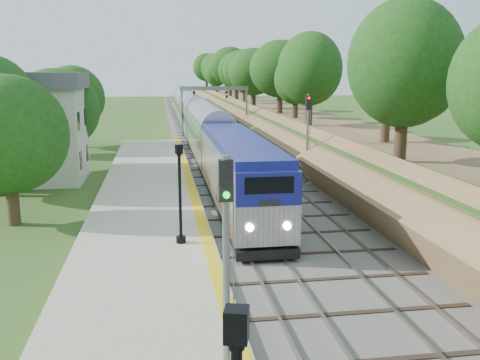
{
  "coord_description": "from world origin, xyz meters",
  "views": [
    {
      "loc": [
        -4.43,
        -10.93,
        8.15
      ],
      "look_at": [
        -0.5,
        14.71,
        2.8
      ],
      "focal_mm": 40.0,
      "sensor_mm": 36.0,
      "label": 1
    }
  ],
  "objects": [
    {
      "name": "trackbed",
      "position": [
        2.0,
        60.0,
        0.07
      ],
      "size": [
        9.5,
        170.0,
        0.28
      ],
      "color": "#4C4944",
      "rests_on": "ground"
    },
    {
      "name": "platform",
      "position": [
        -5.2,
        16.0,
        0.19
      ],
      "size": [
        6.4,
        68.0,
        0.38
      ],
      "primitive_type": "cube",
      "color": "#A49984",
      "rests_on": "ground"
    },
    {
      "name": "yellow_stripe",
      "position": [
        -2.35,
        16.0,
        0.39
      ],
      "size": [
        0.55,
        68.0,
        0.01
      ],
      "primitive_type": "cube",
      "color": "gold",
      "rests_on": "platform"
    },
    {
      "name": "embankment",
      "position": [
        10.35,
        60.0,
        1.95
      ],
      "size": [
        10.64,
        170.0,
        11.7
      ],
      "color": "brown",
      "rests_on": "ground"
    },
    {
      "name": "station_building",
      "position": [
        -14.0,
        30.0,
        4.09
      ],
      "size": [
        8.6,
        6.6,
        8.0
      ],
      "color": "beige",
      "rests_on": "ground"
    },
    {
      "name": "signal_gantry",
      "position": [
        2.47,
        54.99,
        4.82
      ],
      "size": [
        8.4,
        0.38,
        6.2
      ],
      "color": "slate",
      "rests_on": "ground"
    },
    {
      "name": "trees_behind_platform",
      "position": [
        -11.17,
        20.67,
        4.53
      ],
      "size": [
        7.82,
        53.32,
        7.21
      ],
      "color": "#332316",
      "rests_on": "ground"
    },
    {
      "name": "train",
      "position": [
        0.0,
        56.32,
        2.16
      ],
      "size": [
        2.83,
        94.42,
        4.16
      ],
      "color": "black",
      "rests_on": "trackbed"
    },
    {
      "name": "lamppost_far",
      "position": [
        -3.56,
        12.65,
        2.41
      ],
      "size": [
        0.45,
        0.45,
        4.54
      ],
      "color": "black",
      "rests_on": "platform"
    },
    {
      "name": "signal_platform",
      "position": [
        -2.9,
        1.29,
        3.96
      ],
      "size": [
        0.34,
        0.27,
        5.82
      ],
      "color": "slate",
      "rests_on": "platform"
    },
    {
      "name": "signal_farside",
      "position": [
        6.2,
        26.24,
        4.01
      ],
      "size": [
        0.35,
        0.28,
        6.37
      ],
      "color": "slate",
      "rests_on": "ground"
    }
  ]
}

